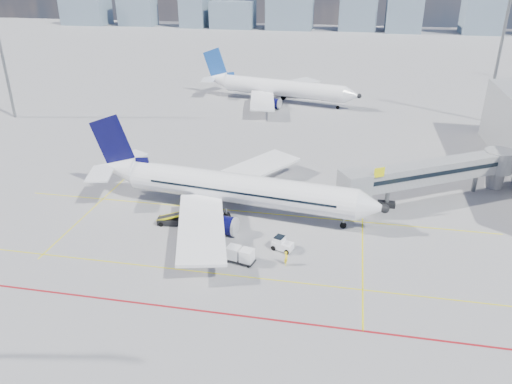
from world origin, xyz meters
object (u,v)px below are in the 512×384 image
Objects in this scene: belt_loader at (176,220)px; main_aircraft at (228,187)px; cargo_dolly at (240,255)px; baggage_tug at (282,244)px; ramp_worker at (286,258)px; second_aircraft at (277,88)px.

main_aircraft is at bearing 35.21° from belt_loader.
main_aircraft is 12.30m from cargo_dolly.
baggage_tug is 5.12m from cargo_dolly.
ramp_worker is (14.19, -6.23, 0.18)m from belt_loader.
main_aircraft is at bearing 154.27° from baggage_tug.
cargo_dolly is (6.17, -65.21, -2.30)m from second_aircraft.
belt_loader reaches higher than ramp_worker.
second_aircraft reaches higher than baggage_tug.
second_aircraft is 14.52× the size of baggage_tug.
cargo_dolly is 2.09× the size of ramp_worker.
baggage_tug is 13.72m from belt_loader.
belt_loader is (-5.29, -4.71, -2.61)m from main_aircraft.
second_aircraft is 6.24× the size of belt_loader.
ramp_worker is (4.79, 0.42, -0.13)m from cargo_dolly.
belt_loader reaches higher than baggage_tug.
belt_loader is (-3.23, -58.56, -2.61)m from second_aircraft.
second_aircraft is at bearing 80.40° from belt_loader.
main_aircraft is 24.29× the size of ramp_worker.
cargo_dolly is 4.81m from ramp_worker.
main_aircraft reaches higher than baggage_tug.
belt_loader is at bearing -79.36° from second_aircraft.
cargo_dolly is (-3.90, -3.32, 0.18)m from baggage_tug.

